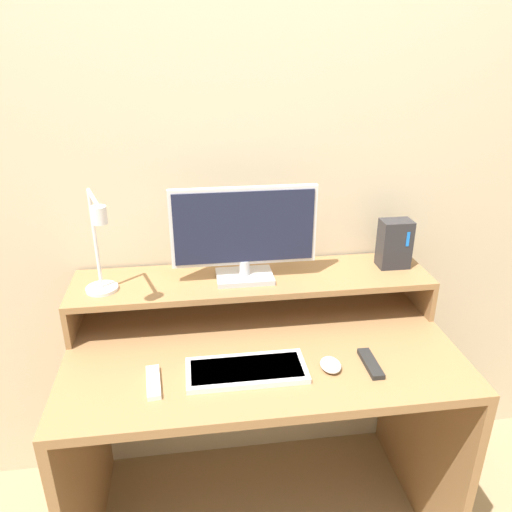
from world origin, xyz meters
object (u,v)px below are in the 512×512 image
object	(u,v)px
monitor	(244,233)
mouse	(331,365)
router_dock	(394,244)
remote_control	(153,382)
desk_lamp	(99,252)
remote_secondary	(371,363)
keyboard	(247,370)

from	to	relation	value
monitor	mouse	bearing A→B (deg)	-57.60
router_dock	remote_control	world-z (taller)	router_dock
desk_lamp	remote_control	world-z (taller)	desk_lamp
mouse	remote_control	bearing A→B (deg)	-179.70
remote_secondary	remote_control	bearing A→B (deg)	-179.99
desk_lamp	mouse	distance (m)	0.79
monitor	mouse	xyz separation A→B (m)	(0.22, -0.35, -0.31)
desk_lamp	remote_secondary	world-z (taller)	desk_lamp
router_dock	mouse	world-z (taller)	router_dock
monitor	remote_control	size ratio (longest dim) A/B	3.32
monitor	remote_control	world-z (taller)	monitor
remote_secondary	router_dock	bearing A→B (deg)	61.64
monitor	mouse	world-z (taller)	monitor
desk_lamp	remote_secondary	bearing A→B (deg)	-18.33
monitor	keyboard	distance (m)	0.46
monitor	remote_control	xyz separation A→B (m)	(-0.31, -0.35, -0.32)
desk_lamp	monitor	bearing A→B (deg)	10.12
keyboard	remote_control	xyz separation A→B (m)	(-0.27, -0.02, -0.00)
monitor	remote_secondary	xyz separation A→B (m)	(0.35, -0.35, -0.32)
router_dock	keyboard	xyz separation A→B (m)	(-0.59, -0.36, -0.23)
monitor	remote_secondary	bearing A→B (deg)	-45.32
monitor	router_dock	world-z (taller)	monitor
mouse	monitor	bearing A→B (deg)	122.40
monitor	mouse	distance (m)	0.51
monitor	keyboard	bearing A→B (deg)	-95.98
desk_lamp	router_dock	size ratio (longest dim) A/B	1.98
desk_lamp	remote_control	bearing A→B (deg)	-60.31
desk_lamp	remote_control	size ratio (longest dim) A/B	2.36
monitor	router_dock	distance (m)	0.56
desk_lamp	mouse	world-z (taller)	desk_lamp
router_dock	remote_secondary	xyz separation A→B (m)	(-0.20, -0.38, -0.23)
desk_lamp	keyboard	distance (m)	0.58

